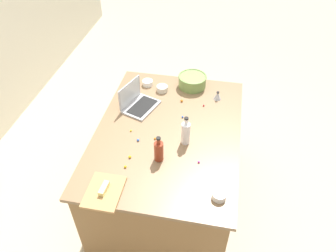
% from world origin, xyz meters
% --- Properties ---
extents(ground_plane, '(12.00, 12.00, 0.00)m').
position_xyz_m(ground_plane, '(0.00, 0.00, 0.00)').
color(ground_plane, '#B7A88E').
extents(island_counter, '(1.58, 1.15, 0.90)m').
position_xyz_m(island_counter, '(0.00, 0.00, 0.45)').
color(island_counter, olive).
rests_on(island_counter, ground).
extents(laptop, '(0.37, 0.32, 0.22)m').
position_xyz_m(laptop, '(0.26, 0.32, 0.95)').
color(laptop, '#B7B7BC').
rests_on(laptop, island_counter).
extents(mixing_bowl_large, '(0.27, 0.27, 0.12)m').
position_xyz_m(mixing_bowl_large, '(0.65, -0.11, 0.96)').
color(mixing_bowl_large, '#72934C').
rests_on(mixing_bowl_large, island_counter).
extents(bottle_soy, '(0.07, 0.07, 0.22)m').
position_xyz_m(bottle_soy, '(-0.31, 0.01, 0.99)').
color(bottle_soy, maroon).
rests_on(bottle_soy, island_counter).
extents(bottle_vinegar, '(0.07, 0.07, 0.25)m').
position_xyz_m(bottle_vinegar, '(-0.10, -0.16, 1.00)').
color(bottle_vinegar, white).
rests_on(bottle_vinegar, island_counter).
extents(cutting_board, '(0.30, 0.23, 0.02)m').
position_xyz_m(cutting_board, '(-0.68, 0.30, 0.91)').
color(cutting_board, '#AD7F4C').
rests_on(cutting_board, island_counter).
extents(butter_stick_left, '(0.11, 0.05, 0.04)m').
position_xyz_m(butter_stick_left, '(-0.67, 0.30, 0.94)').
color(butter_stick_left, '#F4E58C').
rests_on(butter_stick_left, cutting_board).
extents(ramekin_small, '(0.09, 0.09, 0.05)m').
position_xyz_m(ramekin_small, '(-0.58, -0.45, 0.92)').
color(ramekin_small, white).
rests_on(ramekin_small, island_counter).
extents(ramekin_medium, '(0.10, 0.10, 0.05)m').
position_xyz_m(ramekin_medium, '(0.53, 0.16, 0.93)').
color(ramekin_medium, beige).
rests_on(ramekin_medium, island_counter).
extents(ramekin_wide, '(0.10, 0.10, 0.05)m').
position_xyz_m(ramekin_wide, '(0.59, 0.31, 0.92)').
color(ramekin_wide, white).
rests_on(ramekin_wide, island_counter).
extents(kitchen_timer, '(0.07, 0.07, 0.08)m').
position_xyz_m(kitchen_timer, '(0.50, -0.36, 0.94)').
color(kitchen_timer, '#B2B2B7').
rests_on(kitchen_timer, island_counter).
extents(candy_0, '(0.02, 0.02, 0.02)m').
position_xyz_m(candy_0, '(-0.44, 0.23, 0.91)').
color(candy_0, yellow).
rests_on(candy_0, island_counter).
extents(candy_1, '(0.02, 0.02, 0.02)m').
position_xyz_m(candy_1, '(0.37, -0.25, 0.91)').
color(candy_1, red).
rests_on(candy_1, island_counter).
extents(candy_2, '(0.02, 0.02, 0.02)m').
position_xyz_m(candy_2, '(0.40, -0.05, 0.91)').
color(candy_2, orange).
rests_on(candy_2, island_counter).
extents(candy_3, '(0.02, 0.02, 0.02)m').
position_xyz_m(candy_3, '(-0.12, 0.08, 0.91)').
color(candy_3, orange).
rests_on(candy_3, island_counter).
extents(candy_4, '(0.02, 0.02, 0.02)m').
position_xyz_m(candy_4, '(-0.30, -0.29, 0.91)').
color(candy_4, '#CC3399').
rests_on(candy_4, island_counter).
extents(candy_5, '(0.02, 0.02, 0.02)m').
position_xyz_m(candy_5, '(0.18, -0.09, 0.91)').
color(candy_5, blue).
rests_on(candy_5, island_counter).
extents(candy_6, '(0.02, 0.02, 0.02)m').
position_xyz_m(candy_6, '(-0.34, 0.22, 0.91)').
color(candy_6, yellow).
rests_on(candy_6, island_counter).
extents(candy_7, '(0.02, 0.02, 0.02)m').
position_xyz_m(candy_7, '(-0.16, 0.21, 0.91)').
color(candy_7, blue).
rests_on(candy_7, island_counter).
extents(candy_8, '(0.01, 0.01, 0.01)m').
position_xyz_m(candy_8, '(-0.06, 0.29, 0.91)').
color(candy_8, yellow).
rests_on(candy_8, island_counter).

